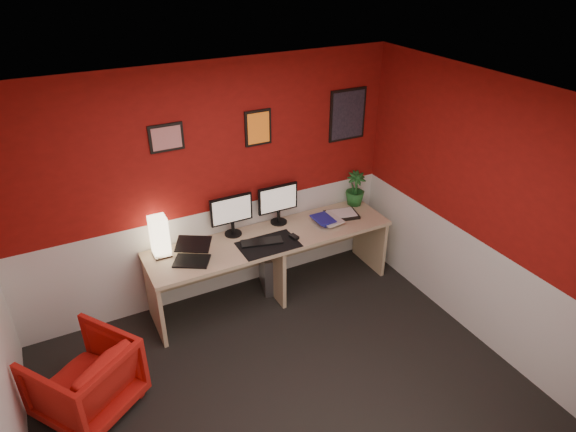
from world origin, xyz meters
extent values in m
cube|color=black|center=(0.00, 0.00, 0.00)|extent=(4.00, 3.50, 0.01)
cube|color=white|center=(0.00, 0.00, 2.50)|extent=(4.00, 3.50, 0.01)
cube|color=maroon|center=(0.00, 1.75, 1.25)|extent=(4.00, 0.01, 2.50)
cube|color=maroon|center=(2.00, 0.00, 1.25)|extent=(0.01, 3.50, 2.50)
cube|color=silver|center=(0.00, 1.75, 0.50)|extent=(4.00, 0.01, 1.00)
cube|color=silver|center=(2.00, 0.00, 0.50)|extent=(0.01, 3.50, 1.00)
cube|color=tan|center=(0.51, 1.41, 0.36)|extent=(2.60, 0.65, 0.73)
cube|color=#FFE5B2|center=(-0.59, 1.58, 0.93)|extent=(0.16, 0.16, 0.40)
cube|color=black|center=(-0.37, 1.34, 0.84)|extent=(0.40, 0.37, 0.22)
cube|color=black|center=(0.18, 1.63, 1.02)|extent=(0.45, 0.06, 0.58)
cube|color=black|center=(0.71, 1.64, 1.02)|extent=(0.45, 0.06, 0.58)
cube|color=black|center=(0.41, 1.28, 0.73)|extent=(0.60, 0.38, 0.01)
cube|color=black|center=(0.37, 1.34, 0.74)|extent=(0.44, 0.24, 0.02)
cube|color=black|center=(0.70, 1.26, 0.75)|extent=(0.08, 0.11, 0.03)
imported|color=navy|center=(1.08, 1.43, 0.74)|extent=(0.22, 0.29, 0.03)
imported|color=silver|center=(1.09, 1.38, 0.77)|extent=(0.25, 0.32, 0.02)
imported|color=navy|center=(1.02, 1.39, 0.79)|extent=(0.19, 0.26, 0.02)
cube|color=black|center=(1.40, 1.45, 0.74)|extent=(0.39, 0.32, 0.03)
imported|color=#19591E|center=(1.68, 1.62, 0.93)|extent=(0.26, 0.26, 0.40)
cube|color=#99999E|center=(0.56, 1.56, 0.23)|extent=(0.30, 0.48, 0.45)
imported|color=red|center=(-1.50, 0.71, 0.32)|extent=(0.98, 0.98, 0.65)
cube|color=red|center=(-0.37, 1.74, 1.85)|extent=(0.32, 0.02, 0.26)
cube|color=orange|center=(0.54, 1.74, 1.80)|extent=(0.28, 0.02, 0.36)
cube|color=black|center=(1.59, 1.74, 1.78)|extent=(0.44, 0.02, 0.56)
camera|label=1|loc=(-1.38, -2.62, 3.43)|focal=31.31mm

